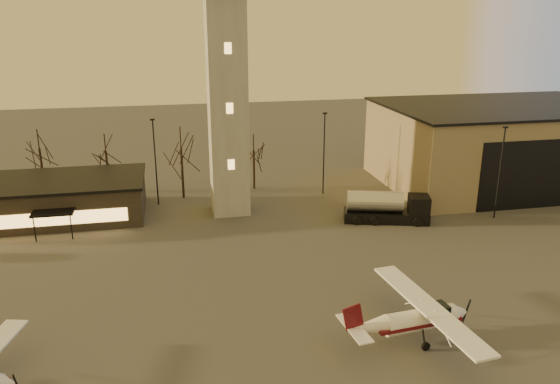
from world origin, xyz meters
name	(u,v)px	position (x,y,z in m)	size (l,w,h in m)	color
ground	(288,373)	(0.00, 0.00, 0.00)	(220.00, 220.00, 0.00)	#474542
control_tower	(226,64)	(0.00, 30.00, 16.33)	(6.80, 6.80, 32.60)	gray
hangar	(502,144)	(36.00, 33.98, 5.15)	(30.60, 20.60, 10.30)	#8E7C5D
terminal	(24,200)	(-21.99, 31.98, 2.16)	(25.40, 12.20, 4.30)	black
light_poles	(233,163)	(0.50, 31.00, 5.41)	(58.50, 12.25, 10.14)	black
tree_row	(107,147)	(-13.70, 39.16, 5.94)	(37.20, 9.20, 8.80)	black
cessna_front	(422,322)	(9.76, 1.99, 1.19)	(10.04, 12.67, 3.48)	white
fuel_truck	(386,210)	(15.96, 23.47, 1.31)	(9.31, 4.93, 3.32)	black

